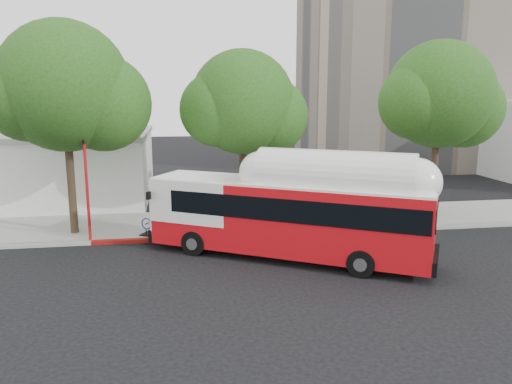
# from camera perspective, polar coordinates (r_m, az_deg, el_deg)

# --- Properties ---
(ground) EXTENTS (120.00, 120.00, 0.00)m
(ground) POSITION_cam_1_polar(r_m,az_deg,el_deg) (19.63, 3.74, -8.25)
(ground) COLOR black
(ground) RESTS_ON ground
(sidewalk) EXTENTS (60.00, 5.00, 0.15)m
(sidewalk) POSITION_cam_1_polar(r_m,az_deg,el_deg) (25.71, 0.57, -3.32)
(sidewalk) COLOR gray
(sidewalk) RESTS_ON ground
(curb_strip) EXTENTS (60.00, 0.30, 0.15)m
(curb_strip) POSITION_cam_1_polar(r_m,az_deg,el_deg) (23.24, 1.63, -4.91)
(curb_strip) COLOR gray
(curb_strip) RESTS_ON ground
(red_curb_segment) EXTENTS (10.00, 0.32, 0.16)m
(red_curb_segment) POSITION_cam_1_polar(r_m,az_deg,el_deg) (22.90, -5.80, -5.20)
(red_curb_segment) COLOR maroon
(red_curb_segment) RESTS_ON ground
(street_tree_left) EXTENTS (6.67, 5.80, 9.74)m
(street_tree_left) POSITION_cam_1_polar(r_m,az_deg,el_deg) (24.01, -19.89, 10.74)
(street_tree_left) COLOR #2D2116
(street_tree_left) RESTS_ON ground
(street_tree_mid) EXTENTS (5.75, 5.00, 8.62)m
(street_tree_mid) POSITION_cam_1_polar(r_m,az_deg,el_deg) (24.37, -0.63, 9.75)
(street_tree_mid) COLOR #2D2116
(street_tree_mid) RESTS_ON ground
(street_tree_right) EXTENTS (6.21, 5.40, 9.18)m
(street_tree_right) POSITION_cam_1_polar(r_m,az_deg,el_deg) (27.48, 20.95, 9.92)
(street_tree_right) COLOR #2D2116
(street_tree_right) RESTS_ON ground
(low_commercial_bldg) EXTENTS (16.20, 10.20, 4.25)m
(low_commercial_bldg) POSITION_cam_1_polar(r_m,az_deg,el_deg) (33.82, -25.87, 2.66)
(low_commercial_bldg) COLOR silver
(low_commercial_bldg) RESTS_ON ground
(transit_bus) EXTENTS (11.45, 7.88, 3.56)m
(transit_bus) POSITION_cam_1_polar(r_m,az_deg,el_deg) (19.92, 3.81, -2.95)
(transit_bus) COLOR red
(transit_bus) RESTS_ON ground
(signal_pole) EXTENTS (0.13, 0.44, 4.67)m
(signal_pole) POSITION_cam_1_polar(r_m,az_deg,el_deg) (22.92, -18.74, 0.22)
(signal_pole) COLOR red
(signal_pole) RESTS_ON ground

